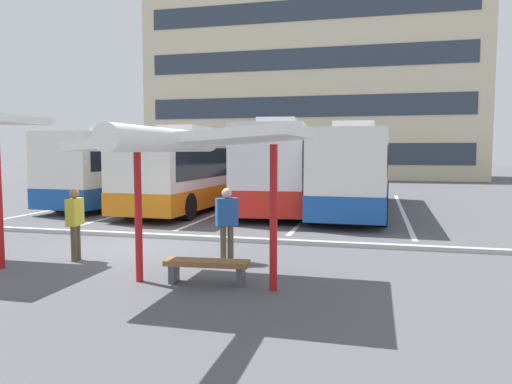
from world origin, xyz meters
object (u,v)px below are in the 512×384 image
coach_bus_2 (281,168)px  bench_1 (207,266)px  coach_bus_0 (136,168)px  waiting_passenger_1 (75,219)px  coach_bus_3 (357,171)px  waiting_shelter_1 (197,143)px  coach_bus_1 (199,171)px  waiting_passenger_0 (227,219)px

coach_bus_2 → bench_1: coach_bus_2 is taller
coach_bus_0 → waiting_passenger_1: size_ratio=6.95×
bench_1 → waiting_passenger_1: 3.79m
bench_1 → coach_bus_2: bearing=94.4°
coach_bus_3 → waiting_passenger_1: coach_bus_3 is taller
waiting_shelter_1 → waiting_passenger_1: (-3.57, 1.54, -1.70)m
waiting_passenger_1 → coach_bus_1: bearing=95.1°
coach_bus_1 → waiting_passenger_1: coach_bus_1 is taller
waiting_passenger_1 → waiting_shelter_1: bearing=-23.3°
coach_bus_1 → coach_bus_2: coach_bus_2 is taller
waiting_shelter_1 → coach_bus_1: bearing=110.5°
coach_bus_3 → waiting_passenger_0: bearing=-103.6°
waiting_shelter_1 → bench_1: (0.00, 0.44, -2.32)m
waiting_shelter_1 → coach_bus_3: bearing=79.6°
coach_bus_1 → coach_bus_3: (6.82, 0.45, 0.04)m
coach_bus_3 → waiting_shelter_1: coach_bus_3 is taller
waiting_shelter_1 → waiting_passenger_0: 2.86m
coach_bus_0 → waiting_shelter_1: coach_bus_0 is taller
bench_1 → waiting_passenger_1: (-3.57, 1.10, 0.62)m
coach_bus_0 → bench_1: size_ratio=7.02×
coach_bus_1 → waiting_passenger_1: size_ratio=6.67×
coach_bus_0 → waiting_passenger_0: 13.61m
coach_bus_2 → coach_bus_3: 3.28m
bench_1 → waiting_shelter_1: bearing=-90.0°
coach_bus_3 → bench_1: 12.38m
coach_bus_1 → coach_bus_2: 3.64m
coach_bus_2 → waiting_passenger_0: size_ratio=6.68×
coach_bus_2 → bench_1: size_ratio=6.82×
coach_bus_1 → bench_1: (4.51, -11.63, -1.29)m
coach_bus_1 → waiting_shelter_1: (4.51, -12.08, 1.03)m
waiting_passenger_1 → bench_1: bearing=-17.1°
coach_bus_0 → waiting_passenger_0: size_ratio=6.87×
coach_bus_0 → waiting_passenger_0: bearing=-53.9°
coach_bus_1 → bench_1: bearing=-68.8°
coach_bus_3 → waiting_passenger_0: (-2.48, -10.23, -0.69)m
coach_bus_2 → waiting_passenger_0: bearing=-85.8°
coach_bus_0 → coach_bus_2: coach_bus_2 is taller
waiting_shelter_1 → waiting_passenger_1: waiting_shelter_1 is taller
coach_bus_0 → waiting_shelter_1: 15.64m
waiting_passenger_0 → waiting_passenger_1: 3.47m
coach_bus_1 → waiting_shelter_1: size_ratio=2.24×
waiting_shelter_1 → waiting_passenger_0: (-0.18, 2.30, -1.68)m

